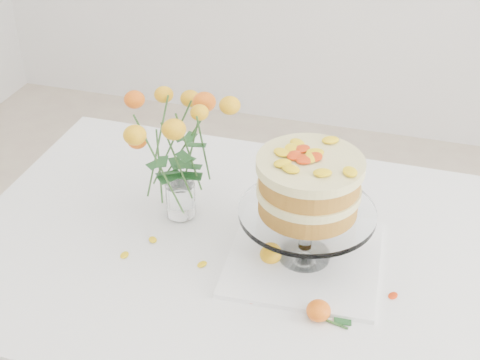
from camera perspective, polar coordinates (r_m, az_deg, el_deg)
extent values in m
cube|color=tan|center=(1.57, 2.15, -6.53)|extent=(1.40, 0.90, 0.04)
cylinder|color=tan|center=(2.26, -11.02, -5.02)|extent=(0.06, 0.06, 0.71)
cube|color=white|center=(1.56, 2.16, -5.88)|extent=(1.42, 0.92, 0.01)
cube|color=white|center=(1.98, 5.49, -0.05)|extent=(1.42, 0.01, 0.20)
cube|color=white|center=(1.88, -19.33, -4.07)|extent=(0.01, 0.92, 0.20)
cube|color=white|center=(1.52, 5.48, -6.64)|extent=(0.35, 0.35, 0.01)
cylinder|color=white|center=(1.48, 5.64, -4.42)|extent=(0.03, 0.03, 0.10)
cylinder|color=white|center=(1.44, 5.75, -2.73)|extent=(0.30, 0.30, 0.01)
cylinder|color=#B08027|center=(1.43, 5.81, -1.83)|extent=(0.23, 0.23, 0.04)
cylinder|color=beige|center=(1.41, 5.88, -0.81)|extent=(0.24, 0.24, 0.02)
cylinder|color=#B08027|center=(1.39, 5.96, 0.23)|extent=(0.23, 0.23, 0.04)
cylinder|color=beige|center=(1.38, 6.03, 1.34)|extent=(0.25, 0.25, 0.02)
cylinder|color=white|center=(1.66, -5.01, -2.91)|extent=(0.06, 0.06, 0.01)
cylinder|color=white|center=(1.63, -5.09, -1.62)|extent=(0.07, 0.07, 0.08)
ellipsoid|color=#FFAF16|center=(1.50, 2.63, -6.35)|extent=(0.05, 0.05, 0.04)
cylinder|color=#305B24|center=(1.52, 3.91, -6.79)|extent=(0.06, 0.03, 0.00)
ellipsoid|color=#E04F0A|center=(1.38, 6.72, -11.01)|extent=(0.05, 0.05, 0.04)
cylinder|color=#305B24|center=(1.39, 8.01, -12.05)|extent=(0.06, 0.02, 0.01)
ellipsoid|color=yellow|center=(1.51, -3.26, -7.21)|extent=(0.03, 0.02, 0.00)
ellipsoid|color=yellow|center=(1.45, -0.02, -8.94)|extent=(0.03, 0.02, 0.00)
ellipsoid|color=yellow|center=(1.42, 1.08, -10.29)|extent=(0.03, 0.02, 0.00)
ellipsoid|color=yellow|center=(1.59, -7.46, -5.09)|extent=(0.03, 0.02, 0.00)
ellipsoid|color=yellow|center=(1.55, -9.83, -6.34)|extent=(0.03, 0.02, 0.00)
ellipsoid|color=yellow|center=(1.47, 12.92, -9.61)|extent=(0.03, 0.02, 0.00)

